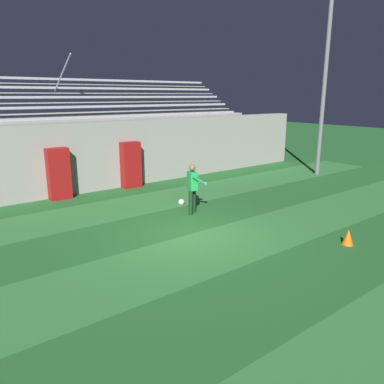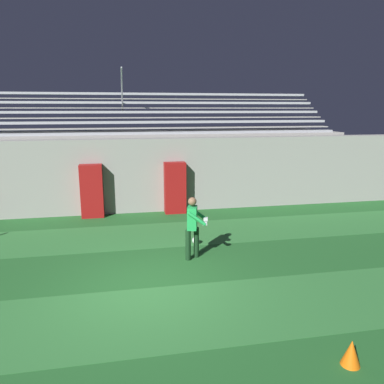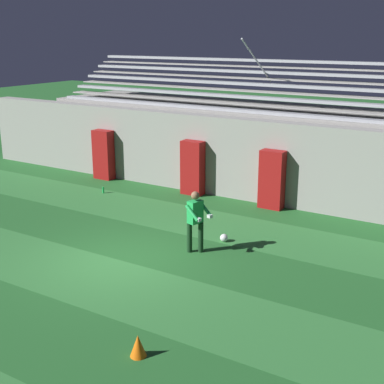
% 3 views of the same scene
% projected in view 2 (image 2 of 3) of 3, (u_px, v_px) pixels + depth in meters
% --- Properties ---
extents(ground_plane, '(80.00, 80.00, 0.00)m').
position_uv_depth(ground_plane, '(146.00, 287.00, 8.35)').
color(ground_plane, '#236028').
extents(turf_stripe_mid, '(28.00, 2.38, 0.01)m').
position_uv_depth(turf_stripe_mid, '(151.00, 317.00, 7.15)').
color(turf_stripe_mid, '#337A38').
rests_on(turf_stripe_mid, ground).
extents(turf_stripe_far, '(28.00, 2.38, 0.01)m').
position_uv_depth(turf_stripe_far, '(138.00, 236.00, 11.71)').
color(turf_stripe_far, '#337A38').
rests_on(turf_stripe_far, ground).
extents(back_wall, '(24.00, 0.60, 2.80)m').
position_uv_depth(back_wall, '(133.00, 175.00, 14.27)').
color(back_wall, '#999691').
rests_on(back_wall, ground).
extents(padding_pillar_gate_left, '(0.80, 0.44, 1.94)m').
position_uv_depth(padding_pillar_gate_left, '(92.00, 191.00, 13.56)').
color(padding_pillar_gate_left, maroon).
rests_on(padding_pillar_gate_left, ground).
extents(padding_pillar_gate_right, '(0.80, 0.44, 1.94)m').
position_uv_depth(padding_pillar_gate_right, '(175.00, 188.00, 14.12)').
color(padding_pillar_gate_right, maroon).
rests_on(padding_pillar_gate_right, ground).
extents(bleacher_stand, '(18.00, 4.05, 5.43)m').
position_uv_depth(bleacher_stand, '(131.00, 164.00, 16.50)').
color(bleacher_stand, '#999691').
rests_on(bleacher_stand, ground).
extents(goalkeeper, '(0.66, 0.68, 1.67)m').
position_uv_depth(goalkeeper, '(193.00, 224.00, 9.75)').
color(goalkeeper, '#143319').
rests_on(goalkeeper, ground).
extents(soccer_ball, '(0.22, 0.22, 0.22)m').
position_uv_depth(soccer_ball, '(196.00, 240.00, 10.99)').
color(soccer_ball, white).
rests_on(soccer_ball, ground).
extents(traffic_cone, '(0.30, 0.30, 0.42)m').
position_uv_depth(traffic_cone, '(351.00, 353.00, 5.77)').
color(traffic_cone, orange).
rests_on(traffic_cone, ground).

